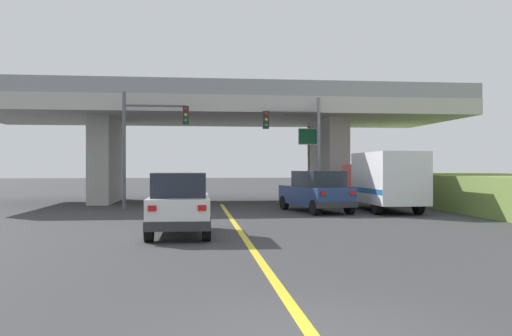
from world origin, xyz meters
The scene contains 9 objects.
ground centered at (0.00, 28.20, 0.00)m, with size 160.00×160.00×0.00m, color #353538.
overpass_bridge centered at (0.00, 28.20, 5.08)m, with size 30.04×10.81×7.09m.
lane_divider_stripe centered at (0.00, 12.69, 0.00)m, with size 0.20×25.38×0.01m, color yellow.
suv_lead centered at (-2.03, 10.82, 1.01)m, with size 1.94×4.38×2.02m.
suv_crossing centered at (4.37, 19.23, 1.02)m, with size 3.02×5.16×2.02m.
box_truck centered at (7.87, 19.45, 1.56)m, with size 2.33×6.86×2.93m.
traffic_signal_nearside centered at (4.21, 22.34, 3.80)m, with size 3.18×0.36×6.04m.
traffic_signal_farside centered at (-4.13, 21.81, 3.90)m, with size 3.43×0.36×6.14m.
highway_sign centered at (5.41, 25.81, 3.43)m, with size 1.34×0.17×4.75m.
Camera 1 is at (-1.50, -6.76, 2.18)m, focal length 37.86 mm.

